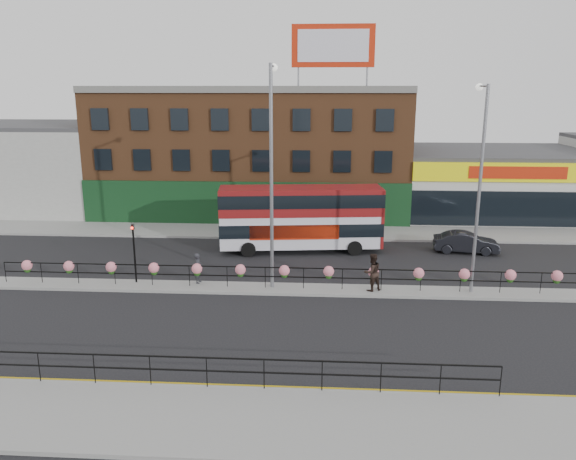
# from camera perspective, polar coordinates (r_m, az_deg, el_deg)

# --- Properties ---
(ground) EXTENTS (120.00, 120.00, 0.00)m
(ground) POSITION_cam_1_polar(r_m,az_deg,el_deg) (29.44, -0.37, -6.16)
(ground) COLOR black
(ground) RESTS_ON ground
(south_pavement) EXTENTS (60.00, 4.00, 0.15)m
(south_pavement) POSITION_cam_1_polar(r_m,az_deg,el_deg) (18.68, -3.07, -18.88)
(south_pavement) COLOR gray
(south_pavement) RESTS_ON ground
(north_pavement) EXTENTS (60.00, 4.00, 0.15)m
(north_pavement) POSITION_cam_1_polar(r_m,az_deg,el_deg) (40.86, 0.80, -0.19)
(north_pavement) COLOR gray
(north_pavement) RESTS_ON ground
(median) EXTENTS (60.00, 1.60, 0.15)m
(median) POSITION_cam_1_polar(r_m,az_deg,el_deg) (29.42, -0.37, -6.03)
(median) COLOR gray
(median) RESTS_ON ground
(yellow_line_inner) EXTENTS (60.00, 0.10, 0.01)m
(yellow_line_inner) POSITION_cam_1_polar(r_m,az_deg,el_deg) (20.66, -2.31, -15.56)
(yellow_line_inner) COLOR gold
(yellow_line_inner) RESTS_ON ground
(yellow_line_outer) EXTENTS (60.00, 0.10, 0.01)m
(yellow_line_outer) POSITION_cam_1_polar(r_m,az_deg,el_deg) (20.51, -2.36, -15.81)
(yellow_line_outer) COLOR gold
(yellow_line_outer) RESTS_ON ground
(brick_building) EXTENTS (25.00, 12.21, 10.30)m
(brick_building) POSITION_cam_1_polar(r_m,az_deg,el_deg) (48.13, -3.51, 8.10)
(brick_building) COLOR brown
(brick_building) RESTS_ON ground
(supermarket) EXTENTS (15.00, 12.25, 5.30)m
(supermarket) POSITION_cam_1_polar(r_m,az_deg,el_deg) (50.05, 19.97, 4.65)
(supermarket) COLOR silver
(supermarket) RESTS_ON ground
(warehouse_west) EXTENTS (15.50, 12.00, 7.30)m
(warehouse_west) POSITION_cam_1_polar(r_m,az_deg,el_deg) (54.66, -25.18, 5.96)
(warehouse_west) COLOR #A9A9A4
(warehouse_west) RESTS_ON ground
(billboard) EXTENTS (6.00, 0.29, 4.40)m
(billboard) POSITION_cam_1_polar(r_m,az_deg,el_deg) (42.61, 4.61, 18.14)
(billboard) COLOR red
(billboard) RESTS_ON brick_building
(median_railing) EXTENTS (30.04, 0.56, 1.23)m
(median_railing) POSITION_cam_1_polar(r_m,az_deg,el_deg) (29.09, -0.37, -4.23)
(median_railing) COLOR black
(median_railing) RESTS_ON median
(south_railing) EXTENTS (20.04, 0.05, 1.12)m
(south_railing) POSITION_cam_1_polar(r_m,az_deg,el_deg) (20.15, -8.29, -13.45)
(south_railing) COLOR black
(south_railing) RESTS_ON south_pavement
(double_decker_bus) EXTENTS (10.54, 3.57, 4.18)m
(double_decker_bus) POSITION_cam_1_polar(r_m,az_deg,el_deg) (35.80, 1.37, 1.83)
(double_decker_bus) COLOR silver
(double_decker_bus) RESTS_ON ground
(car) EXTENTS (2.31, 4.36, 1.33)m
(car) POSITION_cam_1_polar(r_m,az_deg,el_deg) (37.64, 17.63, -1.21)
(car) COLOR black
(car) RESTS_ON ground
(pedestrian_a) EXTENTS (0.68, 0.53, 1.63)m
(pedestrian_a) POSITION_cam_1_polar(r_m,az_deg,el_deg) (30.27, -9.11, -3.84)
(pedestrian_a) COLOR #26272D
(pedestrian_a) RESTS_ON median
(pedestrian_b) EXTENTS (1.59, 1.56, 1.97)m
(pedestrian_b) POSITION_cam_1_polar(r_m,az_deg,el_deg) (29.03, 8.54, -4.26)
(pedestrian_b) COLOR black
(pedestrian_b) RESTS_ON median
(lamp_column_west) EXTENTS (0.41, 1.99, 11.31)m
(lamp_column_west) POSITION_cam_1_polar(r_m,az_deg,el_deg) (28.24, -1.66, 7.30)
(lamp_column_west) COLOR gray
(lamp_column_west) RESTS_ON median
(lamp_column_east) EXTENTS (0.37, 1.81, 10.34)m
(lamp_column_east) POSITION_cam_1_polar(r_m,az_deg,el_deg) (29.18, 18.87, 5.62)
(lamp_column_east) COLOR gray
(lamp_column_east) RESTS_ON median
(traffic_light_median) EXTENTS (0.15, 0.28, 3.65)m
(traffic_light_median) POSITION_cam_1_polar(r_m,az_deg,el_deg) (30.64, -15.42, -1.02)
(traffic_light_median) COLOR black
(traffic_light_median) RESTS_ON median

